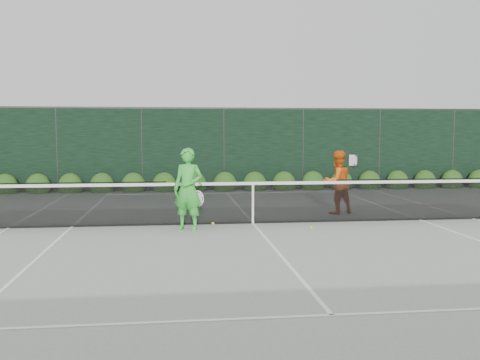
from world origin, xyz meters
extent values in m
plane|color=gray|center=(0.00, 0.00, 0.00)|extent=(80.00, 80.00, 0.00)
cube|color=black|center=(-4.20, 0.00, 0.51)|extent=(4.40, 0.01, 1.02)
cube|color=black|center=(0.00, 0.00, 0.48)|extent=(4.00, 0.01, 0.96)
cube|color=black|center=(4.20, 0.00, 0.51)|extent=(4.40, 0.01, 1.02)
cube|color=white|center=(0.00, 0.00, 0.94)|extent=(12.80, 0.03, 0.07)
cube|color=black|center=(0.00, 0.00, 0.02)|extent=(12.80, 0.02, 0.04)
cube|color=white|center=(0.00, 0.00, 0.46)|extent=(0.05, 0.03, 0.91)
imported|color=green|center=(-1.52, -0.65, 0.90)|extent=(0.77, 0.65, 1.79)
torus|color=white|center=(-1.32, -0.55, 0.67)|extent=(0.30, 0.09, 0.30)
cylinder|color=black|center=(-1.32, -0.55, 0.43)|extent=(0.10, 0.03, 0.30)
imported|color=orange|center=(2.42, 1.26, 0.83)|extent=(0.95, 0.83, 1.66)
torus|color=black|center=(2.77, 1.06, 1.42)|extent=(0.25, 0.21, 0.30)
cylinder|color=black|center=(2.77, 1.06, 1.18)|extent=(0.10, 0.03, 0.30)
cube|color=white|center=(-5.49, 0.00, 0.01)|extent=(0.06, 23.77, 0.01)
cube|color=white|center=(5.49, 0.00, 0.01)|extent=(0.06, 23.77, 0.01)
cube|color=white|center=(-4.12, 0.00, 0.01)|extent=(0.06, 23.77, 0.01)
cube|color=white|center=(4.12, 0.00, 0.01)|extent=(0.06, 23.77, 0.01)
cube|color=white|center=(0.00, 11.88, 0.01)|extent=(11.03, 0.06, 0.01)
cube|color=white|center=(0.00, 6.40, 0.01)|extent=(8.23, 0.06, 0.01)
cube|color=white|center=(0.00, -6.40, 0.01)|extent=(8.23, 0.06, 0.01)
cube|color=white|center=(0.00, 0.00, 0.01)|extent=(0.06, 12.80, 0.01)
cube|color=black|center=(0.00, 7.50, 1.50)|extent=(32.00, 0.06, 3.00)
cube|color=#262826|center=(0.00, 7.50, 3.03)|extent=(32.00, 0.06, 0.06)
cylinder|color=#262826|center=(-6.00, 7.50, 1.50)|extent=(0.08, 0.08, 3.00)
cylinder|color=#262826|center=(-3.00, 7.50, 1.50)|extent=(0.08, 0.08, 3.00)
cylinder|color=#262826|center=(0.00, 7.50, 1.50)|extent=(0.08, 0.08, 3.00)
cylinder|color=#262826|center=(3.00, 7.50, 1.50)|extent=(0.08, 0.08, 3.00)
cylinder|color=#262826|center=(6.00, 7.50, 1.50)|extent=(0.08, 0.08, 3.00)
cylinder|color=#262826|center=(9.00, 7.50, 1.50)|extent=(0.08, 0.08, 3.00)
ellipsoid|color=#183A0F|center=(-7.70, 7.15, 0.23)|extent=(0.86, 0.65, 0.94)
ellipsoid|color=#183A0F|center=(-6.60, 7.15, 0.23)|extent=(0.86, 0.65, 0.94)
ellipsoid|color=#183A0F|center=(-5.50, 7.15, 0.23)|extent=(0.86, 0.65, 0.94)
ellipsoid|color=#183A0F|center=(-4.40, 7.15, 0.23)|extent=(0.86, 0.65, 0.94)
ellipsoid|color=#183A0F|center=(-3.30, 7.15, 0.23)|extent=(0.86, 0.65, 0.94)
ellipsoid|color=#183A0F|center=(-2.20, 7.15, 0.23)|extent=(0.86, 0.65, 0.94)
ellipsoid|color=#183A0F|center=(-1.10, 7.15, 0.23)|extent=(0.86, 0.65, 0.94)
ellipsoid|color=#183A0F|center=(0.00, 7.15, 0.23)|extent=(0.86, 0.65, 0.94)
ellipsoid|color=#183A0F|center=(1.10, 7.15, 0.23)|extent=(0.86, 0.65, 0.94)
ellipsoid|color=#183A0F|center=(2.20, 7.15, 0.23)|extent=(0.86, 0.65, 0.94)
ellipsoid|color=#183A0F|center=(3.30, 7.15, 0.23)|extent=(0.86, 0.65, 0.94)
ellipsoid|color=#183A0F|center=(4.40, 7.15, 0.23)|extent=(0.86, 0.65, 0.94)
ellipsoid|color=#183A0F|center=(5.50, 7.15, 0.23)|extent=(0.86, 0.65, 0.94)
ellipsoid|color=#183A0F|center=(6.60, 7.15, 0.23)|extent=(0.86, 0.65, 0.94)
ellipsoid|color=#183A0F|center=(7.70, 7.15, 0.23)|extent=(0.86, 0.65, 0.94)
ellipsoid|color=#183A0F|center=(8.80, 7.15, 0.23)|extent=(0.86, 0.65, 0.94)
ellipsoid|color=#183A0F|center=(9.90, 7.15, 0.23)|extent=(0.86, 0.65, 0.94)
sphere|color=#D2E132|center=(-1.60, 1.09, 0.03)|extent=(0.07, 0.07, 0.07)
sphere|color=#D2E132|center=(-0.94, -0.11, 0.03)|extent=(0.07, 0.07, 0.07)
sphere|color=#D2E132|center=(0.15, 0.62, 0.03)|extent=(0.07, 0.07, 0.07)
sphere|color=#D2E132|center=(1.17, -0.91, 0.03)|extent=(0.07, 0.07, 0.07)
camera|label=1|loc=(-1.77, -12.25, 2.11)|focal=40.00mm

